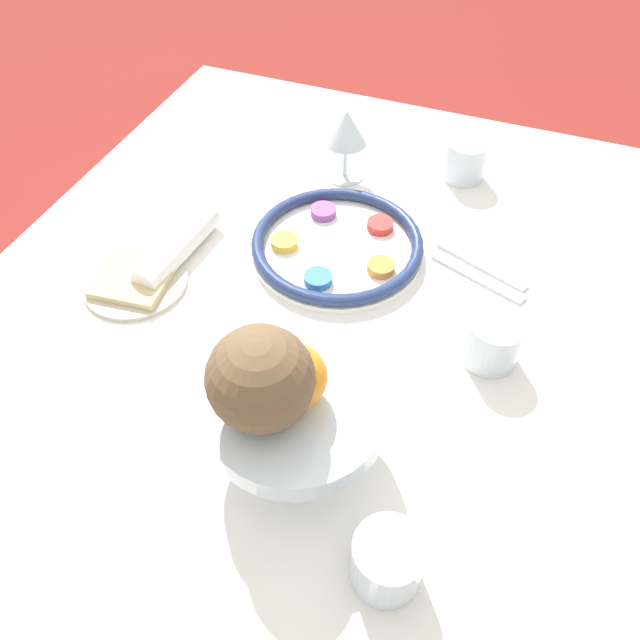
% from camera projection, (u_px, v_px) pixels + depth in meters
% --- Properties ---
extents(ground_plane, '(8.00, 8.00, 0.00)m').
position_uv_depth(ground_plane, '(308.00, 521.00, 1.52)').
color(ground_plane, maroon).
extents(dining_table, '(1.29, 1.02, 0.76)m').
position_uv_depth(dining_table, '(305.00, 439.00, 1.23)').
color(dining_table, white).
rests_on(dining_table, ground_plane).
extents(seder_plate, '(0.28, 0.28, 0.03)m').
position_uv_depth(seder_plate, '(337.00, 245.00, 1.02)').
color(seder_plate, white).
rests_on(seder_plate, dining_table).
extents(wine_glass, '(0.08, 0.08, 0.14)m').
position_uv_depth(wine_glass, '(346.00, 130.00, 1.10)').
color(wine_glass, silver).
rests_on(wine_glass, dining_table).
extents(fruit_stand, '(0.21, 0.21, 0.11)m').
position_uv_depth(fruit_stand, '(295.00, 414.00, 0.72)').
color(fruit_stand, silver).
rests_on(fruit_stand, dining_table).
extents(orange_fruit, '(0.08, 0.08, 0.08)m').
position_uv_depth(orange_fruit, '(293.00, 377.00, 0.68)').
color(orange_fruit, orange).
rests_on(orange_fruit, fruit_stand).
extents(coconut, '(0.12, 0.12, 0.12)m').
position_uv_depth(coconut, '(260.00, 379.00, 0.65)').
color(coconut, brown).
rests_on(coconut, fruit_stand).
extents(bread_plate, '(0.16, 0.16, 0.02)m').
position_uv_depth(bread_plate, '(135.00, 280.00, 0.98)').
color(bread_plate, beige).
rests_on(bread_plate, dining_table).
extents(napkin_roll, '(0.19, 0.06, 0.04)m').
position_uv_depth(napkin_roll, '(178.00, 248.00, 1.01)').
color(napkin_roll, white).
rests_on(napkin_roll, dining_table).
extents(cup_near, '(0.08, 0.08, 0.07)m').
position_uv_depth(cup_near, '(465.00, 160.00, 1.15)').
color(cup_near, silver).
rests_on(cup_near, dining_table).
extents(cup_mid, '(0.08, 0.08, 0.07)m').
position_uv_depth(cup_mid, '(387.00, 561.00, 0.66)').
color(cup_mid, silver).
rests_on(cup_mid, dining_table).
extents(cup_far, '(0.08, 0.08, 0.07)m').
position_uv_depth(cup_far, '(493.00, 341.00, 0.86)').
color(cup_far, silver).
rests_on(cup_far, dining_table).
extents(fork_left, '(0.08, 0.16, 0.01)m').
position_uv_depth(fork_left, '(481.00, 265.00, 1.01)').
color(fork_left, silver).
rests_on(fork_left, dining_table).
extents(fork_right, '(0.07, 0.16, 0.01)m').
position_uv_depth(fork_right, '(478.00, 277.00, 0.99)').
color(fork_right, silver).
rests_on(fork_right, dining_table).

